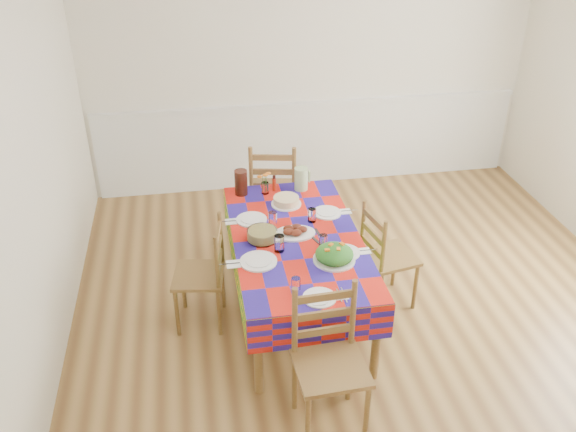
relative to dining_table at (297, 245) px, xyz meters
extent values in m
cube|color=brown|center=(0.53, -0.33, -0.62)|extent=(4.50, 5.00, 0.04)
cube|color=silver|center=(0.53, 2.19, 0.75)|extent=(4.50, 0.04, 2.70)
cube|color=silver|center=(-1.74, -0.33, 0.75)|extent=(0.04, 5.00, 2.70)
cube|color=white|center=(0.53, 2.14, 0.30)|extent=(4.41, 0.06, 0.04)
cube|color=white|center=(0.53, 2.16, -0.15)|extent=(4.41, 0.03, 0.90)
cylinder|color=brown|center=(-0.39, -0.79, -0.29)|extent=(0.06, 0.06, 0.63)
cylinder|color=brown|center=(0.39, -0.79, -0.29)|extent=(0.06, 0.06, 0.63)
cylinder|color=brown|center=(-0.39, 0.79, -0.29)|extent=(0.06, 0.06, 0.63)
cylinder|color=brown|center=(0.39, 0.79, -0.29)|extent=(0.06, 0.06, 0.63)
cube|color=brown|center=(0.00, 0.00, 0.04)|extent=(0.89, 1.69, 0.04)
cube|color=red|center=(0.00, 0.00, 0.07)|extent=(0.93, 1.73, 0.01)
cube|color=red|center=(-0.46, 0.00, -0.07)|extent=(0.01, 1.73, 0.27)
cube|color=red|center=(0.46, 0.00, -0.07)|extent=(0.01, 1.73, 0.27)
cube|color=red|center=(0.00, -0.86, -0.07)|extent=(0.93, 0.01, 0.27)
cube|color=red|center=(0.00, 0.86, -0.07)|extent=(0.93, 0.01, 0.27)
cylinder|color=white|center=(0.01, -0.74, 0.08)|extent=(0.21, 0.21, 0.01)
cylinder|color=white|center=(0.01, -0.74, 0.09)|extent=(0.15, 0.15, 0.00)
cylinder|color=white|center=(-0.12, -0.64, 0.12)|extent=(0.06, 0.06, 0.10)
cube|color=white|center=(0.15, -0.74, 0.08)|extent=(0.08, 0.08, 0.00)
cube|color=silver|center=(0.14, -0.74, 0.08)|extent=(0.01, 0.13, 0.00)
cube|color=silver|center=(0.17, -0.74, 0.08)|extent=(0.01, 0.16, 0.00)
cylinder|color=white|center=(-0.32, -0.27, 0.08)|extent=(0.26, 0.26, 0.01)
cylinder|color=white|center=(-0.32, -0.27, 0.09)|extent=(0.18, 0.18, 0.01)
cylinder|color=white|center=(-0.15, -0.16, 0.13)|extent=(0.07, 0.07, 0.12)
cube|color=white|center=(-0.49, -0.27, 0.08)|extent=(0.10, 0.10, 0.01)
cube|color=silver|center=(-0.51, -0.27, 0.08)|extent=(0.16, 0.01, 0.00)
cube|color=silver|center=(-0.47, -0.27, 0.08)|extent=(0.19, 0.01, 0.00)
cylinder|color=white|center=(-0.30, 0.29, 0.08)|extent=(0.24, 0.24, 0.01)
cylinder|color=white|center=(-0.30, 0.29, 0.09)|extent=(0.17, 0.17, 0.01)
cylinder|color=white|center=(-0.15, 0.19, 0.13)|extent=(0.07, 0.07, 0.11)
cube|color=white|center=(-0.45, 0.29, 0.08)|extent=(0.09, 0.09, 0.01)
cube|color=silver|center=(-0.47, 0.29, 0.08)|extent=(0.15, 0.01, 0.00)
cube|color=silver|center=(-0.44, 0.29, 0.08)|extent=(0.17, 0.01, 0.00)
cylinder|color=white|center=(0.29, -0.27, 0.08)|extent=(0.21, 0.21, 0.01)
cylinder|color=white|center=(0.29, -0.27, 0.09)|extent=(0.15, 0.15, 0.00)
cylinder|color=white|center=(0.16, -0.17, 0.12)|extent=(0.06, 0.06, 0.10)
cube|color=white|center=(0.44, -0.27, 0.08)|extent=(0.08, 0.08, 0.00)
cube|color=silver|center=(0.42, -0.27, 0.08)|extent=(0.14, 0.01, 0.00)
cube|color=silver|center=(0.45, -0.27, 0.08)|extent=(0.16, 0.01, 0.00)
cylinder|color=white|center=(0.29, 0.30, 0.08)|extent=(0.22, 0.22, 0.01)
cylinder|color=white|center=(0.29, 0.30, 0.09)|extent=(0.16, 0.16, 0.00)
cylinder|color=white|center=(0.15, 0.20, 0.13)|extent=(0.06, 0.06, 0.11)
cube|color=white|center=(0.44, 0.30, 0.08)|extent=(0.08, 0.08, 0.00)
cube|color=silver|center=(0.43, 0.30, 0.08)|extent=(0.14, 0.01, 0.00)
cube|color=silver|center=(0.46, 0.30, 0.08)|extent=(0.17, 0.01, 0.00)
ellipsoid|color=white|center=(-0.01, 0.04, 0.08)|extent=(0.31, 0.22, 0.01)
ellipsoid|color=black|center=(0.05, 0.04, 0.11)|extent=(0.08, 0.07, 0.05)
ellipsoid|color=black|center=(0.01, 0.08, 0.11)|extent=(0.08, 0.07, 0.05)
ellipsoid|color=black|center=(-0.05, 0.07, 0.11)|extent=(0.08, 0.07, 0.05)
ellipsoid|color=black|center=(-0.06, 0.02, 0.11)|extent=(0.08, 0.07, 0.05)
ellipsoid|color=black|center=(0.00, 0.00, 0.11)|extent=(0.08, 0.07, 0.05)
cylinder|color=white|center=(0.20, -0.34, 0.08)|extent=(0.29, 0.29, 0.01)
ellipsoid|color=#104311|center=(0.20, -0.34, 0.13)|extent=(0.26, 0.26, 0.12)
cube|color=orange|center=(0.14, -0.37, 0.18)|extent=(0.03, 0.02, 0.01)
cube|color=orange|center=(0.18, -0.31, 0.18)|extent=(0.04, 0.04, 0.01)
cube|color=orange|center=(0.22, -0.37, 0.18)|extent=(0.03, 0.04, 0.01)
cube|color=orange|center=(0.26, -0.31, 0.18)|extent=(0.04, 0.04, 0.01)
cylinder|color=white|center=(-0.25, 0.01, 0.11)|extent=(0.22, 0.22, 0.08)
cylinder|color=#C7BD69|center=(-0.25, 0.01, 0.11)|extent=(0.20, 0.20, 0.07)
cylinder|color=white|center=(0.01, 0.49, 0.08)|extent=(0.24, 0.24, 0.01)
cylinder|color=#D3B180|center=(0.01, 0.49, 0.11)|extent=(0.20, 0.20, 0.06)
cube|color=black|center=(0.13, -0.08, 0.08)|extent=(0.12, 0.27, 0.01)
cube|color=black|center=(0.18, -0.06, 0.08)|extent=(0.06, 0.29, 0.01)
cylinder|color=white|center=(-0.13, 0.71, 0.12)|extent=(0.06, 0.06, 0.10)
cylinder|color=#2F6722|center=(-0.15, 0.71, 0.16)|extent=(0.00, 0.00, 0.14)
ellipsoid|color=orange|center=(-0.18, 0.71, 0.23)|extent=(0.05, 0.05, 0.02)
cylinder|color=#2F6722|center=(-0.12, 0.72, 0.16)|extent=(0.00, 0.00, 0.14)
ellipsoid|color=orange|center=(-0.10, 0.73, 0.24)|extent=(0.05, 0.05, 0.02)
cylinder|color=#2F6722|center=(-0.13, 0.69, 0.16)|extent=(0.00, 0.00, 0.14)
ellipsoid|color=orange|center=(-0.13, 0.68, 0.26)|extent=(0.05, 0.05, 0.02)
cylinder|color=#AB250D|center=(-0.05, 0.75, 0.14)|extent=(0.03, 0.03, 0.14)
cylinder|color=#AACD90|center=(0.17, 0.73, 0.17)|extent=(0.11, 0.11, 0.19)
cylinder|color=black|center=(-0.33, 0.73, 0.18)|extent=(0.11, 0.11, 0.21)
cube|color=white|center=(-0.01, -0.81, 0.08)|extent=(0.08, 0.02, 0.02)
cylinder|color=brown|center=(-0.17, -1.31, -0.38)|extent=(0.04, 0.04, 0.45)
cylinder|color=brown|center=(0.19, -1.29, -0.38)|extent=(0.04, 0.04, 0.45)
cylinder|color=brown|center=(-0.19, -0.97, -0.38)|extent=(0.04, 0.04, 0.45)
cylinder|color=brown|center=(0.17, -0.95, -0.38)|extent=(0.04, 0.04, 0.45)
cube|color=brown|center=(0.00, -1.13, -0.14)|extent=(0.44, 0.42, 0.03)
cylinder|color=brown|center=(-0.19, -0.96, 0.09)|extent=(0.04, 0.04, 0.50)
cylinder|color=brown|center=(0.17, -0.94, 0.09)|extent=(0.04, 0.04, 0.50)
cube|color=brown|center=(-0.01, -0.95, -0.01)|extent=(0.36, 0.04, 0.05)
cube|color=brown|center=(-0.01, -0.95, 0.12)|extent=(0.36, 0.04, 0.05)
cube|color=brown|center=(-0.01, -0.95, 0.25)|extent=(0.36, 0.04, 0.05)
cylinder|color=brown|center=(0.21, 1.27, -0.37)|extent=(0.04, 0.04, 0.46)
cylinder|color=brown|center=(-0.15, 1.34, -0.37)|extent=(0.04, 0.04, 0.46)
cylinder|color=brown|center=(0.15, 0.92, -0.37)|extent=(0.04, 0.04, 0.46)
cylinder|color=brown|center=(-0.21, 1.00, -0.37)|extent=(0.04, 0.04, 0.46)
cube|color=brown|center=(0.00, 1.13, -0.13)|extent=(0.50, 0.49, 0.03)
cylinder|color=brown|center=(0.15, 0.91, 0.12)|extent=(0.04, 0.04, 0.51)
cylinder|color=brown|center=(-0.22, 0.99, 0.12)|extent=(0.04, 0.04, 0.51)
cube|color=brown|center=(-0.04, 0.95, 0.01)|extent=(0.37, 0.09, 0.05)
cube|color=brown|center=(-0.04, 0.95, 0.15)|extent=(0.37, 0.09, 0.05)
cube|color=brown|center=(-0.04, 0.95, 0.28)|extent=(0.37, 0.09, 0.05)
cylinder|color=brown|center=(-0.86, 0.18, -0.40)|extent=(0.03, 0.03, 0.41)
cylinder|color=brown|center=(-0.91, -0.14, -0.40)|extent=(0.03, 0.03, 0.41)
cylinder|color=brown|center=(-0.55, 0.14, -0.40)|extent=(0.03, 0.03, 0.41)
cylinder|color=brown|center=(-0.60, -0.18, -0.40)|extent=(0.03, 0.03, 0.41)
cube|color=brown|center=(-0.73, 0.00, -0.18)|extent=(0.42, 0.43, 0.03)
cylinder|color=brown|center=(-0.54, 0.13, 0.03)|extent=(0.03, 0.03, 0.45)
cylinder|color=brown|center=(-0.59, -0.19, 0.03)|extent=(0.03, 0.03, 0.45)
cube|color=brown|center=(-0.57, -0.03, -0.06)|extent=(0.07, 0.32, 0.05)
cube|color=brown|center=(-0.57, -0.03, 0.06)|extent=(0.07, 0.32, 0.05)
cube|color=brown|center=(-0.57, -0.03, 0.17)|extent=(0.07, 0.32, 0.05)
cylinder|color=brown|center=(0.91, -0.13, -0.40)|extent=(0.03, 0.03, 0.41)
cylinder|color=brown|center=(0.85, 0.19, -0.40)|extent=(0.03, 0.03, 0.41)
cylinder|color=brown|center=(0.61, -0.19, -0.40)|extent=(0.03, 0.03, 0.41)
cylinder|color=brown|center=(0.55, 0.13, -0.40)|extent=(0.03, 0.03, 0.41)
cube|color=brown|center=(0.73, 0.00, -0.18)|extent=(0.43, 0.44, 0.03)
cylinder|color=brown|center=(0.60, -0.19, 0.03)|extent=(0.03, 0.03, 0.45)
cylinder|color=brown|center=(0.54, 0.13, 0.03)|extent=(0.03, 0.03, 0.45)
cube|color=brown|center=(0.57, -0.03, -0.06)|extent=(0.08, 0.32, 0.05)
cube|color=brown|center=(0.57, -0.03, 0.06)|extent=(0.08, 0.32, 0.05)
cube|color=brown|center=(0.57, -0.03, 0.17)|extent=(0.08, 0.32, 0.05)
camera|label=1|loc=(-0.69, -3.69, 2.44)|focal=38.00mm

